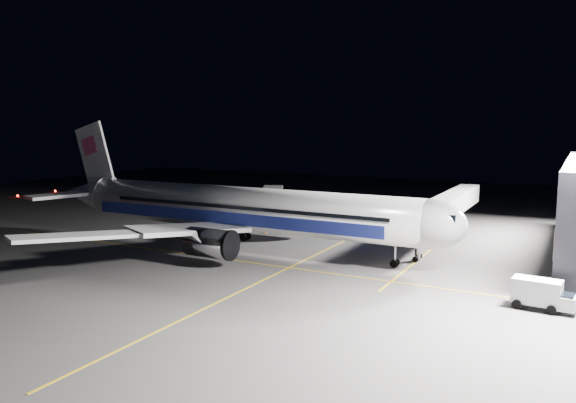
# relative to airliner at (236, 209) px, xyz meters

# --- Properties ---
(ground) EXTENTS (200.00, 200.00, 0.00)m
(ground) POSITION_rel_airliner_xyz_m (1.08, 0.00, -5.16)
(ground) COLOR #4C4C4F
(ground) RESTS_ON ground
(guide_line_main) EXTENTS (0.25, 80.00, 0.01)m
(guide_line_main) POSITION_rel_airliner_xyz_m (11.08, 0.00, -5.16)
(guide_line_main) COLOR gold
(guide_line_main) RESTS_ON ground
(guide_line_cross) EXTENTS (70.00, 0.25, 0.01)m
(guide_line_cross) POSITION_rel_airliner_xyz_m (1.08, -6.00, -5.16)
(guide_line_cross) COLOR gold
(guide_line_cross) RESTS_ON ground
(guide_line_side) EXTENTS (0.25, 40.00, 0.01)m
(guide_line_side) POSITION_rel_airliner_xyz_m (23.08, 10.00, -5.16)
(guide_line_side) COLOR gold
(guide_line_side) RESTS_ON ground
(airliner) EXTENTS (61.48, 54.22, 16.64)m
(airliner) POSITION_rel_airliner_xyz_m (0.00, 0.00, 0.00)
(airliner) COLOR silver
(airliner) RESTS_ON ground
(jet_bridge) EXTENTS (3.60, 34.40, 6.30)m
(jet_bridge) POSITION_rel_airliner_xyz_m (23.08, 18.06, -0.58)
(jet_bridge) COLOR #B2B2B7
(jet_bridge) RESTS_ON ground
(service_truck) EXTENTS (5.41, 2.72, 2.67)m
(service_truck) POSITION_rel_airliner_xyz_m (37.51, -8.18, -3.73)
(service_truck) COLOR silver
(service_truck) RESTS_ON ground
(baggage_tug) EXTENTS (3.19, 2.91, 1.90)m
(baggage_tug) POSITION_rel_airliner_xyz_m (-4.32, 14.07, -4.29)
(baggage_tug) COLOR black
(baggage_tug) RESTS_ON ground
(safety_cone_a) EXTENTS (0.43, 0.43, 0.65)m
(safety_cone_a) POSITION_rel_airliner_xyz_m (-1.50, 10.04, -4.84)
(safety_cone_a) COLOR #EB5609
(safety_cone_a) RESTS_ON ground
(safety_cone_b) EXTENTS (0.40, 0.40, 0.60)m
(safety_cone_b) POSITION_rel_airliner_xyz_m (2.20, 13.26, -4.86)
(safety_cone_b) COLOR #EB5609
(safety_cone_b) RESTS_ON ground
(safety_cone_c) EXTENTS (0.40, 0.40, 0.60)m
(safety_cone_c) POSITION_rel_airliner_xyz_m (0.35, 14.00, -4.86)
(safety_cone_c) COLOR #EB5609
(safety_cone_c) RESTS_ON ground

